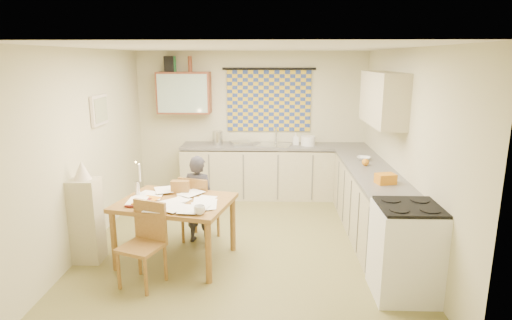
{
  "coord_description": "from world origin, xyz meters",
  "views": [
    {
      "loc": [
        0.31,
        -5.26,
        2.38
      ],
      "look_at": [
        0.14,
        0.2,
        1.07
      ],
      "focal_mm": 30.0,
      "sensor_mm": 36.0,
      "label": 1
    }
  ],
  "objects_px": {
    "dining_table": "(176,230)",
    "shelf_stand": "(87,221)",
    "counter_back": "(277,171)",
    "stove": "(406,251)",
    "counter_right": "(373,207)",
    "chair_far": "(200,220)",
    "person": "(198,200)"
  },
  "relations": [
    {
      "from": "dining_table",
      "to": "shelf_stand",
      "type": "height_order",
      "value": "shelf_stand"
    },
    {
      "from": "counter_back",
      "to": "dining_table",
      "type": "height_order",
      "value": "counter_back"
    },
    {
      "from": "stove",
      "to": "dining_table",
      "type": "distance_m",
      "value": 2.59
    },
    {
      "from": "dining_table",
      "to": "counter_back",
      "type": "bearing_deg",
      "value": 76.36
    },
    {
      "from": "counter_right",
      "to": "shelf_stand",
      "type": "xyz_separation_m",
      "value": [
        -3.54,
        -0.74,
        0.06
      ]
    },
    {
      "from": "counter_right",
      "to": "dining_table",
      "type": "distance_m",
      "value": 2.58
    },
    {
      "from": "chair_far",
      "to": "counter_right",
      "type": "bearing_deg",
      "value": -158.3
    },
    {
      "from": "stove",
      "to": "person",
      "type": "height_order",
      "value": "person"
    },
    {
      "from": "chair_far",
      "to": "dining_table",
      "type": "bearing_deg",
      "value": 90.42
    },
    {
      "from": "counter_right",
      "to": "chair_far",
      "type": "bearing_deg",
      "value": -177.23
    },
    {
      "from": "counter_back",
      "to": "shelf_stand",
      "type": "bearing_deg",
      "value": -132.33
    },
    {
      "from": "chair_far",
      "to": "person",
      "type": "xyz_separation_m",
      "value": [
        -0.01,
        -0.05,
        0.31
      ]
    },
    {
      "from": "counter_back",
      "to": "stove",
      "type": "relative_size",
      "value": 3.41
    },
    {
      "from": "stove",
      "to": "shelf_stand",
      "type": "relative_size",
      "value": 0.95
    },
    {
      "from": "counter_back",
      "to": "shelf_stand",
      "type": "distance_m",
      "value": 3.42
    },
    {
      "from": "counter_right",
      "to": "person",
      "type": "relative_size",
      "value": 2.51
    },
    {
      "from": "dining_table",
      "to": "chair_far",
      "type": "bearing_deg",
      "value": 84.7
    },
    {
      "from": "stove",
      "to": "shelf_stand",
      "type": "distance_m",
      "value": 3.6
    },
    {
      "from": "counter_right",
      "to": "shelf_stand",
      "type": "height_order",
      "value": "shelf_stand"
    },
    {
      "from": "chair_far",
      "to": "person",
      "type": "height_order",
      "value": "person"
    },
    {
      "from": "counter_back",
      "to": "shelf_stand",
      "type": "xyz_separation_m",
      "value": [
        -2.3,
        -2.52,
        0.06
      ]
    },
    {
      "from": "counter_right",
      "to": "chair_far",
      "type": "distance_m",
      "value": 2.31
    },
    {
      "from": "stove",
      "to": "shelf_stand",
      "type": "height_order",
      "value": "shelf_stand"
    },
    {
      "from": "counter_back",
      "to": "person",
      "type": "xyz_separation_m",
      "value": [
        -1.06,
        -1.95,
        0.14
      ]
    },
    {
      "from": "chair_far",
      "to": "shelf_stand",
      "type": "bearing_deg",
      "value": 45.69
    },
    {
      "from": "dining_table",
      "to": "person",
      "type": "distance_m",
      "value": 0.59
    },
    {
      "from": "counter_right",
      "to": "stove",
      "type": "height_order",
      "value": "stove"
    },
    {
      "from": "stove",
      "to": "chair_far",
      "type": "xyz_separation_m",
      "value": [
        -2.3,
        1.28,
        -0.2
      ]
    },
    {
      "from": "counter_right",
      "to": "stove",
      "type": "distance_m",
      "value": 1.39
    },
    {
      "from": "stove",
      "to": "shelf_stand",
      "type": "bearing_deg",
      "value": 169.54
    },
    {
      "from": "counter_right",
      "to": "shelf_stand",
      "type": "relative_size",
      "value": 2.91
    },
    {
      "from": "counter_right",
      "to": "dining_table",
      "type": "height_order",
      "value": "counter_right"
    }
  ]
}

